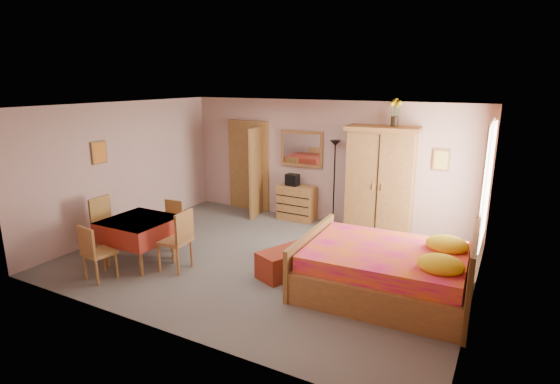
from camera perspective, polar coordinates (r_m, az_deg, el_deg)
The scene contains 23 objects.
floor at distance 7.60m, azimuth -1.76°, elevation -8.84°, with size 6.50×6.50×0.00m, color #625E56.
ceiling at distance 6.99m, azimuth -1.93°, elevation 11.13°, with size 6.50×6.50×0.00m, color brown.
wall_back at distance 9.38m, azimuth 5.89°, elevation 3.91°, with size 6.50×0.10×2.60m, color tan.
wall_front at distance 5.27m, azimuth -15.72°, elevation -4.98°, with size 6.50×0.10×2.60m, color tan.
wall_left at distance 9.23m, azimuth -19.58°, elevation 2.97°, with size 0.10×5.00×2.60m, color tan.
wall_right at distance 6.27m, azimuth 24.81°, elevation -2.70°, with size 0.10×5.00×2.60m, color tan.
doorway at distance 10.27m, azimuth -4.05°, elevation 3.31°, with size 1.06×0.12×2.15m, color #9E6B35.
window at distance 7.40m, azimuth 25.32°, elevation 0.91°, with size 0.08×1.40×1.95m, color white.
picture_left at distance 8.75m, azimuth -22.56°, elevation 4.78°, with size 0.04×0.32×0.42m, color orange.
picture_back at distance 8.70m, azimuth 20.31°, elevation 3.93°, with size 0.30×0.04×0.40m, color #D8BF59.
chest_of_drawers at distance 9.59m, azimuth 2.21°, elevation -1.42°, with size 0.81×0.41×0.77m, color #A36D37.
wall_mirror at distance 9.52m, azimuth 2.84°, elevation 5.65°, with size 0.99×0.05×0.78m, color white.
stereo at distance 9.49m, azimuth 1.63°, elevation 1.60°, with size 0.27×0.20×0.25m, color black.
floor_lamp at distance 9.17m, azimuth 7.07°, elevation 1.11°, with size 0.23×0.23×1.81m, color black.
wardrobe at distance 8.73m, azimuth 12.99°, elevation 1.32°, with size 1.37×0.71×2.15m, color olive.
sunflower_vase at distance 8.58m, azimuth 14.81°, elevation 10.02°, with size 0.21×0.21×0.52m, color yellow.
bed at distance 6.46m, azimuth 13.60°, elevation -8.26°, with size 2.39×1.88×1.11m, color #D5146B.
bench at distance 7.08m, azimuth 1.92°, elevation -8.81°, with size 0.47×1.26×0.42m, color maroon.
dining_table at distance 7.72m, azimuth -17.77°, elevation -6.12°, with size 1.05×1.05×0.77m, color maroon.
chair_south at distance 7.29m, azimuth -22.52°, elevation -7.25°, with size 0.40×0.40×0.89m, color #9B6934.
chair_north at distance 8.26m, azimuth -14.31°, elevation -4.19°, with size 0.39×0.39×0.85m, color olive.
chair_west at distance 8.26m, azimuth -21.26°, elevation -4.17°, with size 0.46×0.46×1.01m, color #A17436.
chair_east at distance 7.27m, azimuth -13.62°, elevation -6.12°, with size 0.45×0.45×1.00m, color #AD6E3A.
Camera 1 is at (3.53, -6.02, 3.01)m, focal length 28.00 mm.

